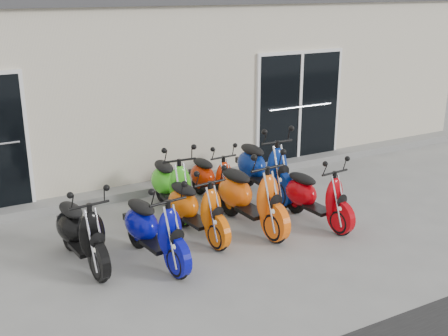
{
  "coord_description": "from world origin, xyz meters",
  "views": [
    {
      "loc": [
        -4.12,
        -6.85,
        3.52
      ],
      "look_at": [
        0.0,
        0.6,
        0.75
      ],
      "focal_mm": 45.0,
      "sensor_mm": 36.0,
      "label": 1
    }
  ],
  "objects": [
    {
      "name": "ground",
      "position": [
        0.0,
        0.0,
        0.0
      ],
      "size": [
        80.0,
        80.0,
        0.0
      ],
      "primitive_type": "plane",
      "color": "gray",
      "rests_on": "ground"
    },
    {
      "name": "scooter_front_orange_a",
      "position": [
        -0.82,
        -0.06,
        0.59
      ],
      "size": [
        0.76,
        1.65,
        1.17
      ],
      "primitive_type": null,
      "rotation": [
        0.0,
        0.0,
        0.11
      ],
      "color": "#E85D07",
      "rests_on": "ground"
    },
    {
      "name": "building",
      "position": [
        0.0,
        5.2,
        1.6
      ],
      "size": [
        14.0,
        6.0,
        3.2
      ],
      "primitive_type": "cube",
      "color": "beige",
      "rests_on": "ground"
    },
    {
      "name": "front_step",
      "position": [
        0.0,
        2.02,
        0.07
      ],
      "size": [
        14.0,
        0.4,
        0.15
      ],
      "primitive_type": "cube",
      "color": "gray",
      "rests_on": "ground"
    },
    {
      "name": "scooter_back_green",
      "position": [
        -0.76,
        0.96,
        0.62
      ],
      "size": [
        0.73,
        1.72,
        1.24
      ],
      "primitive_type": null,
      "rotation": [
        0.0,
        0.0,
        -0.07
      ],
      "color": "green",
      "rests_on": "ground"
    },
    {
      "name": "scooter_back_blue",
      "position": [
        0.94,
        0.89,
        0.67
      ],
      "size": [
        0.72,
        1.84,
        1.34
      ],
      "primitive_type": null,
      "rotation": [
        0.0,
        0.0,
        -0.03
      ],
      "color": "navy",
      "rests_on": "ground"
    },
    {
      "name": "scooter_front_black",
      "position": [
        -2.51,
        -0.1,
        0.6
      ],
      "size": [
        0.74,
        1.67,
        1.2
      ],
      "primitive_type": null,
      "rotation": [
        0.0,
        0.0,
        0.1
      ],
      "color": "black",
      "rests_on": "ground"
    },
    {
      "name": "scooter_back_red",
      "position": [
        0.03,
        1.05,
        0.55
      ],
      "size": [
        0.63,
        1.53,
        1.11
      ],
      "primitive_type": null,
      "rotation": [
        0.0,
        0.0,
        0.06
      ],
      "color": "#BB2303",
      "rests_on": "ground"
    },
    {
      "name": "scooter_front_red",
      "position": [
        1.02,
        -0.5,
        0.58
      ],
      "size": [
        0.7,
        1.6,
        1.15
      ],
      "primitive_type": null,
      "rotation": [
        0.0,
        0.0,
        0.09
      ],
      "color": "#B0030B",
      "rests_on": "ground"
    },
    {
      "name": "scooter_front_blue",
      "position": [
        -1.65,
        -0.49,
        0.61
      ],
      "size": [
        0.8,
        1.71,
        1.21
      ],
      "primitive_type": null,
      "rotation": [
        0.0,
        0.0,
        0.13
      ],
      "color": "#070A98",
      "rests_on": "ground"
    },
    {
      "name": "door_right",
      "position": [
        2.6,
        2.17,
        1.26
      ],
      "size": [
        2.02,
        0.08,
        2.22
      ],
      "primitive_type": "cube",
      "color": "black",
      "rests_on": "front_step"
    },
    {
      "name": "scooter_front_orange_b",
      "position": [
        0.03,
        -0.16,
        0.66
      ],
      "size": [
        0.77,
        1.83,
        1.33
      ],
      "primitive_type": null,
      "rotation": [
        0.0,
        0.0,
        0.07
      ],
      "color": "#FF600E",
      "rests_on": "ground"
    }
  ]
}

